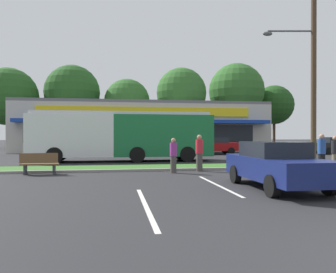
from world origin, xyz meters
The scene contains 21 objects.
grass_median centered at (0.00, 14.00, 0.06)m, with size 56.00×2.20×0.12m, color #386B28.
curb_lip centered at (0.00, 12.78, 0.06)m, with size 56.00×0.24×0.12m, color gray.
parking_stripe_0 centered at (-3.75, 5.03, 0.00)m, with size 0.12×4.80×0.01m, color silver.
parking_stripe_1 centered at (-0.98, 7.99, 0.00)m, with size 0.12×4.80×0.01m, color silver.
storefront_building centered at (-1.29, 35.46, 2.65)m, with size 26.52×12.28×5.29m.
tree_far_left centered at (-18.07, 43.10, 6.73)m, with size 7.50×7.50×10.48m.
tree_left centered at (-10.18, 44.07, 7.55)m, with size 7.47×7.47×11.30m.
tree_mid_left centered at (-2.75, 43.59, 6.34)m, with size 6.33×6.33×9.52m.
tree_mid centered at (4.83, 43.07, 7.68)m, with size 7.02×7.02×11.20m.
tree_mid_right centered at (13.31, 43.95, 8.23)m, with size 8.11×8.11×12.29m.
tree_right centered at (19.96, 45.39, 6.41)m, with size 6.01×6.01×9.43m.
utility_pole centered at (6.45, 14.15, 5.63)m, with size 3.11×2.39×10.55m.
city_bus centered at (-3.98, 19.11, 1.77)m, with size 11.86×2.75×3.25m.
bus_stop_bench centered at (-7.76, 12.22, 0.50)m, with size 1.60×0.45×0.95m.
car_0 centered at (15.57, 24.65, 0.79)m, with size 4.31×1.91×1.54m.
car_1 centered at (4.32, 26.00, 0.78)m, with size 4.62×1.91×1.49m.
car_2 centered at (0.70, 7.00, 0.78)m, with size 1.97×4.59×1.52m.
pedestrian_near_bench centered at (-0.47, 12.45, 0.88)m, with size 0.35×0.35×1.75m.
pedestrian_by_pole centered at (6.24, 11.78, 0.85)m, with size 0.34×0.34×1.70m.
pedestrian_mid centered at (-1.84, 11.89, 0.80)m, with size 0.32×0.32×1.60m.
pedestrian_far centered at (4.94, 10.92, 0.90)m, with size 0.36×0.36×1.79m.
Camera 1 is at (-4.51, -3.18, 1.74)m, focal length 35.80 mm.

